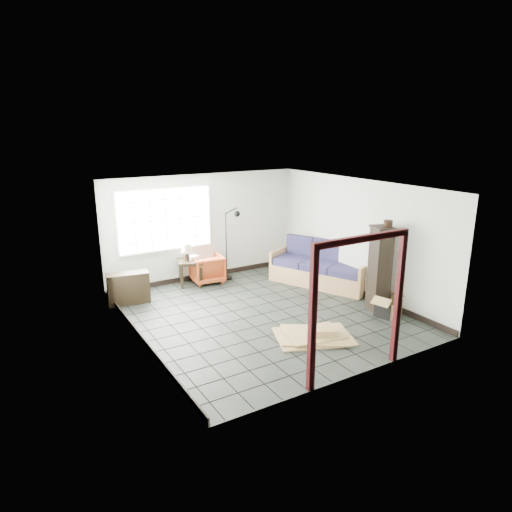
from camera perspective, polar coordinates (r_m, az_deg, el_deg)
ground at (r=9.36m, az=0.81°, el=-7.27°), size 5.50×5.50×0.00m
room_shell at (r=8.86m, az=0.76°, el=2.82°), size 5.02×5.52×2.61m
window_panel at (r=10.83m, az=-11.28°, el=4.50°), size 2.32×0.08×1.52m
doorway_trim at (r=6.87m, az=12.79°, el=-4.12°), size 1.80×0.08×2.20m
futon_sofa at (r=11.11m, az=8.24°, el=-1.57°), size 1.80×2.53×1.05m
armchair at (r=11.18m, az=-6.16°, el=-1.41°), size 0.80×0.76×0.75m
side_table at (r=10.98m, az=-8.21°, el=-1.07°), size 0.71×0.71×0.62m
table_lamp at (r=10.86m, az=-8.66°, el=0.89°), size 0.34×0.34×0.41m
projector at (r=10.98m, az=-7.95°, el=-0.21°), size 0.30×0.26×0.09m
floor_lamp at (r=11.23m, az=-3.07°, el=1.84°), size 0.48×0.42×1.80m
console_shelf at (r=10.19m, az=-15.65°, el=-3.87°), size 0.91×0.47×0.68m
tall_shelf at (r=9.58m, az=15.21°, el=-1.54°), size 0.51×0.58×1.78m
pot at (r=9.35m, az=16.19°, el=3.91°), size 0.21×0.21×0.13m
open_box at (r=9.63m, az=16.16°, el=-6.22°), size 0.85×0.56×0.44m
cardboard_pile at (r=8.44m, az=7.39°, el=-9.74°), size 1.61×1.38×0.20m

